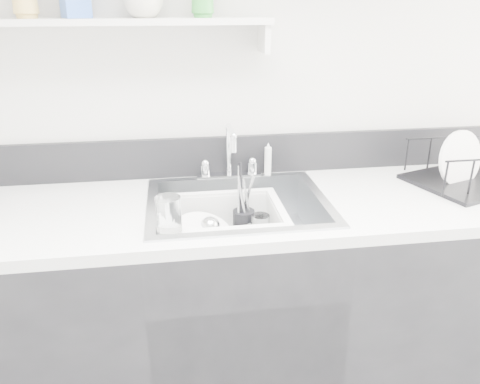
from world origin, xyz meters
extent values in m
cube|color=silver|center=(0.00, 1.49, 1.30)|extent=(3.50, 0.02, 2.60)
cube|color=black|center=(0.00, 1.19, 0.44)|extent=(3.20, 0.62, 0.88)
cube|color=white|center=(0.00, 1.19, 0.90)|extent=(3.20, 0.62, 0.04)
cube|color=black|center=(0.00, 1.49, 1.00)|extent=(3.20, 0.02, 0.16)
cube|color=silver|center=(0.00, 1.44, 0.93)|extent=(0.26, 0.06, 0.02)
cylinder|color=silver|center=(-0.10, 1.44, 0.96)|extent=(0.04, 0.04, 0.05)
cylinder|color=silver|center=(0.10, 1.44, 0.96)|extent=(0.04, 0.04, 0.05)
cylinder|color=silver|center=(0.00, 1.44, 1.03)|extent=(0.02, 0.02, 0.20)
cylinder|color=silver|center=(0.00, 1.37, 1.14)|extent=(0.02, 0.15, 0.02)
cylinder|color=white|center=(0.16, 1.44, 0.99)|extent=(0.03, 0.03, 0.14)
cube|color=silver|center=(-0.35, 1.42, 1.52)|extent=(1.00, 0.16, 0.02)
cube|color=silver|center=(0.13, 1.42, 1.46)|extent=(0.02, 0.14, 0.10)
cylinder|color=white|center=(-0.12, 1.15, 0.78)|extent=(0.24, 0.24, 0.01)
cylinder|color=white|center=(-0.11, 1.15, 0.79)|extent=(0.23, 0.23, 0.01)
cylinder|color=white|center=(-0.13, 1.15, 0.82)|extent=(0.26, 0.26, 0.09)
cylinder|color=black|center=(0.03, 1.23, 0.82)|extent=(0.08, 0.08, 0.10)
cylinder|color=silver|center=(0.01, 1.24, 0.91)|extent=(0.01, 0.05, 0.20)
cylinder|color=silver|center=(0.04, 1.22, 0.90)|extent=(0.02, 0.04, 0.18)
cylinder|color=black|center=(0.02, 1.23, 0.93)|extent=(0.01, 0.06, 0.22)
cylinder|color=white|center=(0.08, 1.19, 0.81)|extent=(0.08, 0.08, 0.10)
cylinder|color=white|center=(-0.24, 1.01, 0.98)|extent=(0.10, 0.10, 0.11)
imported|color=white|center=(0.09, 1.10, 0.78)|extent=(0.12, 0.12, 0.03)
camera|label=1|loc=(-0.22, -0.32, 1.59)|focal=35.00mm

